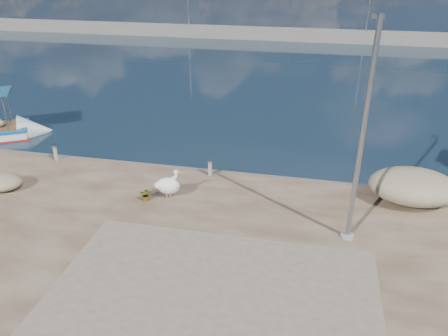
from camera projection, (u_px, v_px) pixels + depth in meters
ground at (200, 253)px, 14.40m from camera, size 1400.00×1400.00×0.00m
quay_patch at (207, 312)px, 11.36m from camera, size 9.00×7.00×0.01m
breakwater at (291, 34)px, 49.18m from camera, size 120.00×2.20×7.50m
pelican at (169, 185)px, 16.41m from camera, size 1.22×0.86×1.17m
lamp_post at (361, 144)px, 12.94m from camera, size 0.44×0.96×7.00m
bollard_near at (210, 167)px, 18.19m from camera, size 0.23×0.23×0.69m
bollard_far at (55, 152)px, 19.53m from camera, size 0.23×0.23×0.71m
potted_plant at (146, 194)px, 16.38m from camera, size 0.46×0.40×0.51m
net_pile_b at (2, 182)px, 17.17m from camera, size 1.59×1.24×0.62m
net_pile_c at (413, 186)px, 16.16m from camera, size 3.20×2.29×1.26m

